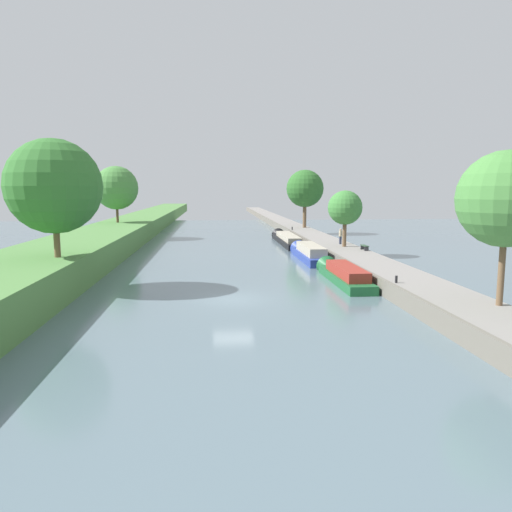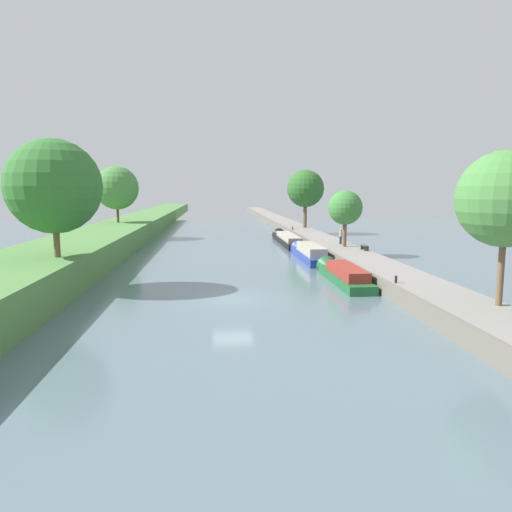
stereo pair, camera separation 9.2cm
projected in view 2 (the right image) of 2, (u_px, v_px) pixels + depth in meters
The scene contains 16 objects.
ground_plane at pixel (233, 300), 30.08m from camera, with size 160.00×160.00×0.00m, color slate.
left_grassy_bank at pixel (5, 285), 28.78m from camera, with size 7.47×260.00×2.34m.
right_towpath at pixel (415, 288), 30.99m from camera, with size 3.85×260.00×1.05m.
stone_quay at pixel (384, 288), 30.82m from camera, with size 0.25×260.00×1.10m.
narrowboat_green at pixel (342, 274), 36.16m from camera, with size 1.90×10.54×1.92m.
narrowboat_blue at pixel (309, 253), 47.61m from camera, with size 1.96×11.44×2.12m.
narrowboat_black at pixel (287, 239), 61.96m from camera, with size 2.02×16.22×1.92m.
tree_rightbank_near at pixel (506, 199), 23.43m from camera, with size 4.74×4.74×7.66m.
tree_rightbank_midnear at pixel (345, 208), 48.64m from camera, with size 3.46×3.46×5.69m.
tree_rightbank_midfar at pixel (305, 189), 73.23m from camera, with size 5.65×5.65×8.76m.
tree_leftbank_downstream at pixel (54, 186), 31.53m from camera, with size 6.20×6.20×7.77m.
tree_leftbank_upstream at pixel (117, 188), 65.68m from camera, with size 5.89×5.89×7.66m.
person_walking at pixel (341, 236), 51.35m from camera, with size 0.34×0.34×1.66m.
mooring_bollard_near at pixel (396, 279), 29.94m from camera, with size 0.16×0.16×0.45m.
mooring_bollard_far at pixel (293, 228), 69.61m from camera, with size 0.16×0.16×0.45m.
park_bench at pixel (365, 247), 46.16m from camera, with size 0.44×1.50×0.47m.
Camera 2 is at (-1.05, -29.45, 6.78)m, focal length 33.89 mm.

